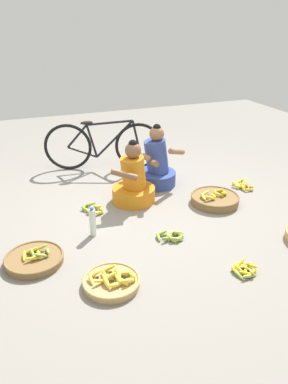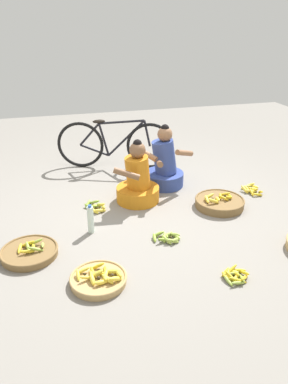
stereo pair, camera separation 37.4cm
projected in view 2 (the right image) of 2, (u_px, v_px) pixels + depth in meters
The scene contains 12 objects.
ground_plane at pixel (139, 212), 4.30m from camera, with size 10.00×10.00×0.00m, color gray.
vendor_woman_front at pixel (138, 182), 4.46m from camera, with size 0.68×0.53×0.78m.
vendor_woman_behind at pixel (164, 166), 4.87m from camera, with size 0.74×0.52×0.83m.
bicycle_leaning at pixel (115, 144), 5.42m from camera, with size 1.63×0.57×0.73m.
banana_basket_mid_left at pixel (29, 252), 3.50m from camera, with size 0.54×0.54×0.14m.
banana_basket_back_right at pixel (219, 202), 4.40m from camera, with size 0.58×0.58×0.17m.
banana_basket_back_center at pixel (99, 279), 3.14m from camera, with size 0.49×0.49×0.13m.
loose_bananas_mid_right at pixel (168, 237), 3.75m from camera, with size 0.29×0.23×0.09m.
loose_bananas_front_right at pixel (251, 189), 4.80m from camera, with size 0.24×0.32×0.09m.
loose_bananas_front_left at pixel (234, 276), 3.20m from camera, with size 0.25×0.23×0.09m.
loose_bananas_front_center at pixel (96, 207), 4.36m from camera, with size 0.26×0.33×0.09m.
water_bottle at pixel (91, 219), 3.84m from camera, with size 0.07×0.07×0.32m.
Camera 2 is at (-0.94, -3.67, 2.05)m, focal length 34.80 mm.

